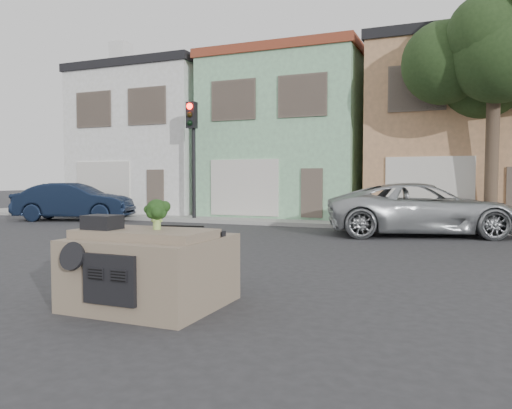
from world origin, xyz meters
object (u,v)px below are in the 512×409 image
Objects in this scene: traffic_signal at (193,162)px; broccoli at (157,214)px; silver_pickup at (423,235)px; navy_sedan at (75,220)px.

traffic_signal is 14.29m from broccoli.
traffic_signal is at bearing 117.88° from broccoli.
broccoli is at bearing 148.28° from silver_pickup.
broccoli is at bearing -62.12° from traffic_signal.
broccoli is (6.66, -12.59, -1.21)m from traffic_signal.
traffic_signal reaches higher than broccoli.
navy_sedan is 16.25m from broccoli.
broccoli is (-2.78, -10.98, 1.34)m from silver_pickup.
navy_sedan is 11.35× the size of broccoli.
silver_pickup is 1.20× the size of traffic_signal.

